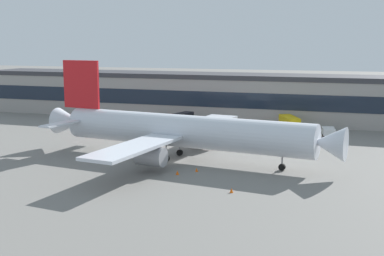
{
  "coord_description": "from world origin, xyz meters",
  "views": [
    {
      "loc": [
        30.04,
        -79.79,
        20.26
      ],
      "look_at": [
        1.41,
        5.74,
        5.0
      ],
      "focal_mm": 47.34,
      "sensor_mm": 36.0,
      "label": 1
    }
  ],
  "objects_px": {
    "airliner": "(180,131)",
    "traffic_cone_3": "(197,170)",
    "fuel_truck": "(290,123)",
    "pushback_tractor": "(329,131)",
    "stair_truck": "(183,119)",
    "traffic_cone_2": "(177,173)",
    "follow_me_car": "(162,119)",
    "traffic_cone_0": "(231,190)"
  },
  "relations": [
    {
      "from": "airliner",
      "to": "traffic_cone_3",
      "type": "height_order",
      "value": "airliner"
    },
    {
      "from": "airliner",
      "to": "fuel_truck",
      "type": "relative_size",
      "value": 6.29
    },
    {
      "from": "pushback_tractor",
      "to": "fuel_truck",
      "type": "height_order",
      "value": "fuel_truck"
    },
    {
      "from": "airliner",
      "to": "stair_truck",
      "type": "relative_size",
      "value": 8.66
    },
    {
      "from": "airliner",
      "to": "pushback_tractor",
      "type": "distance_m",
      "value": 39.46
    },
    {
      "from": "airliner",
      "to": "stair_truck",
      "type": "xyz_separation_m",
      "value": [
        -10.87,
        32.15,
        -3.1
      ]
    },
    {
      "from": "fuel_truck",
      "to": "traffic_cone_3",
      "type": "distance_m",
      "value": 43.6
    },
    {
      "from": "stair_truck",
      "to": "traffic_cone_2",
      "type": "xyz_separation_m",
      "value": [
        14.01,
        -42.19,
        -1.64
      ]
    },
    {
      "from": "stair_truck",
      "to": "traffic_cone_2",
      "type": "bearing_deg",
      "value": -71.62
    },
    {
      "from": "follow_me_car",
      "to": "fuel_truck",
      "type": "xyz_separation_m",
      "value": [
        32.13,
        -0.51,
        0.79
      ]
    },
    {
      "from": "pushback_tractor",
      "to": "stair_truck",
      "type": "bearing_deg",
      "value": 179.1
    },
    {
      "from": "stair_truck",
      "to": "traffic_cone_3",
      "type": "height_order",
      "value": "stair_truck"
    },
    {
      "from": "fuel_truck",
      "to": "follow_me_car",
      "type": "bearing_deg",
      "value": 179.09
    },
    {
      "from": "traffic_cone_0",
      "to": "traffic_cone_3",
      "type": "relative_size",
      "value": 1.05
    },
    {
      "from": "airliner",
      "to": "traffic_cone_2",
      "type": "distance_m",
      "value": 11.54
    },
    {
      "from": "traffic_cone_0",
      "to": "traffic_cone_2",
      "type": "xyz_separation_m",
      "value": [
        -10.32,
        6.62,
        0.02
      ]
    },
    {
      "from": "fuel_truck",
      "to": "traffic_cone_3",
      "type": "height_order",
      "value": "fuel_truck"
    },
    {
      "from": "follow_me_car",
      "to": "pushback_tractor",
      "type": "bearing_deg",
      "value": -5.92
    },
    {
      "from": "airliner",
      "to": "follow_me_car",
      "type": "distance_m",
      "value": 40.28
    },
    {
      "from": "stair_truck",
      "to": "follow_me_car",
      "type": "bearing_deg",
      "value": 151.98
    },
    {
      "from": "stair_truck",
      "to": "traffic_cone_0",
      "type": "height_order",
      "value": "stair_truck"
    },
    {
      "from": "airliner",
      "to": "traffic_cone_0",
      "type": "height_order",
      "value": "airliner"
    },
    {
      "from": "pushback_tractor",
      "to": "traffic_cone_3",
      "type": "xyz_separation_m",
      "value": [
        -17.86,
        -38.91,
        -0.75
      ]
    },
    {
      "from": "traffic_cone_2",
      "to": "traffic_cone_0",
      "type": "bearing_deg",
      "value": -32.69
    },
    {
      "from": "fuel_truck",
      "to": "traffic_cone_3",
      "type": "xyz_separation_m",
      "value": [
        -8.85,
        -42.66,
        -1.58
      ]
    },
    {
      "from": "airliner",
      "to": "pushback_tractor",
      "type": "bearing_deg",
      "value": 53.64
    },
    {
      "from": "traffic_cone_3",
      "to": "stair_truck",
      "type": "bearing_deg",
      "value": 112.42
    },
    {
      "from": "stair_truck",
      "to": "pushback_tractor",
      "type": "height_order",
      "value": "stair_truck"
    },
    {
      "from": "airliner",
      "to": "traffic_cone_3",
      "type": "bearing_deg",
      "value": -53.47
    },
    {
      "from": "stair_truck",
      "to": "traffic_cone_3",
      "type": "bearing_deg",
      "value": -67.58
    },
    {
      "from": "airliner",
      "to": "traffic_cone_2",
      "type": "height_order",
      "value": "airliner"
    },
    {
      "from": "traffic_cone_0",
      "to": "traffic_cone_3",
      "type": "bearing_deg",
      "value": 130.7
    },
    {
      "from": "follow_me_car",
      "to": "stair_truck",
      "type": "xyz_separation_m",
      "value": [
        7.01,
        -3.73,
        0.89
      ]
    },
    {
      "from": "follow_me_car",
      "to": "traffic_cone_0",
      "type": "relative_size",
      "value": 7.03
    },
    {
      "from": "traffic_cone_3",
      "to": "traffic_cone_2",
      "type": "bearing_deg",
      "value": -129.44
    },
    {
      "from": "airliner",
      "to": "stair_truck",
      "type": "height_order",
      "value": "airliner"
    },
    {
      "from": "follow_me_car",
      "to": "stair_truck",
      "type": "distance_m",
      "value": 7.99
    },
    {
      "from": "stair_truck",
      "to": "fuel_truck",
      "type": "relative_size",
      "value": 0.73
    },
    {
      "from": "follow_me_car",
      "to": "traffic_cone_0",
      "type": "xyz_separation_m",
      "value": [
        31.34,
        -52.54,
        -0.77
      ]
    },
    {
      "from": "pushback_tractor",
      "to": "follow_me_car",
      "type": "bearing_deg",
      "value": 174.08
    },
    {
      "from": "stair_truck",
      "to": "pushback_tractor",
      "type": "xyz_separation_m",
      "value": [
        34.14,
        -0.53,
        -0.93
      ]
    },
    {
      "from": "traffic_cone_2",
      "to": "traffic_cone_3",
      "type": "height_order",
      "value": "traffic_cone_2"
    }
  ]
}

